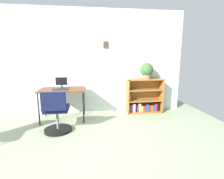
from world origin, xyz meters
The scene contains 8 objects.
ground_plane centered at (0.00, 0.00, 0.00)m, with size 6.24×6.24×0.00m, color gray.
wall_back centered at (0.00, 2.15, 1.28)m, with size 5.20×0.12×2.55m.
desk centered at (-0.40, 1.67, 0.66)m, with size 1.00×0.62×0.71m.
monitor centered at (-0.42, 1.75, 0.84)m, with size 0.25×0.15×0.25m.
keyboard centered at (-0.42, 1.57, 0.72)m, with size 0.33×0.12×0.02m, color #192635.
office_chair centered at (-0.42, 0.97, 0.35)m, with size 0.52×0.55×0.82m.
bookshelf_low centered at (1.58, 1.96, 0.38)m, with size 0.91×0.30×0.87m.
potted_plant_on_shelf centered at (1.62, 1.90, 1.09)m, with size 0.33×0.33×0.40m.
Camera 1 is at (0.20, -2.18, 1.42)m, focal length 27.36 mm.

